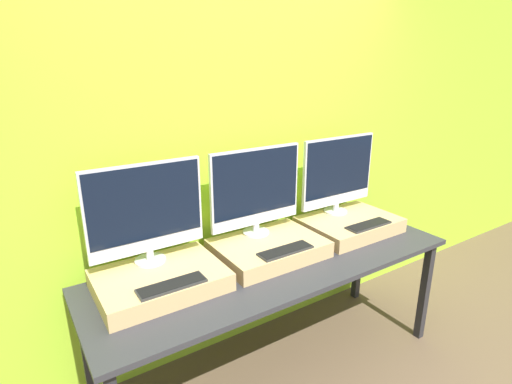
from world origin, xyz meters
TOP-DOWN VIEW (x-y plane):
  - wall_back at (0.00, 0.80)m, footprint 8.00×0.04m
  - workbench at (0.00, 0.37)m, footprint 2.20×0.73m
  - wooden_riser_left at (-0.67, 0.46)m, footprint 0.63×0.46m
  - monitor_left at (-0.67, 0.59)m, footprint 0.61×0.16m
  - keyboard_left at (-0.67, 0.29)m, footprint 0.33×0.10m
  - wooden_riser_center at (0.00, 0.46)m, footprint 0.63×0.46m
  - monitor_center at (0.00, 0.59)m, footprint 0.61×0.16m
  - keyboard_center at (0.00, 0.29)m, footprint 0.33×0.10m
  - wooden_riser_right at (0.67, 0.46)m, footprint 0.63×0.46m
  - monitor_right at (0.67, 0.59)m, footprint 0.61×0.16m
  - keyboard_right at (0.67, 0.29)m, footprint 0.33×0.10m

SIDE VIEW (x-z plane):
  - workbench at x=0.00m, z-range 0.32..1.08m
  - wooden_riser_left at x=-0.67m, z-range 0.76..0.86m
  - wooden_riser_center at x=0.00m, z-range 0.76..0.86m
  - wooden_riser_right at x=0.67m, z-range 0.76..0.86m
  - keyboard_left at x=-0.67m, z-range 0.86..0.87m
  - keyboard_center at x=0.00m, z-range 0.86..0.87m
  - keyboard_right at x=0.67m, z-range 0.86..0.87m
  - monitor_left at x=-0.67m, z-range 0.88..1.41m
  - monitor_center at x=0.00m, z-range 0.88..1.41m
  - monitor_right at x=0.67m, z-range 0.88..1.41m
  - wall_back at x=0.00m, z-range 0.00..2.60m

